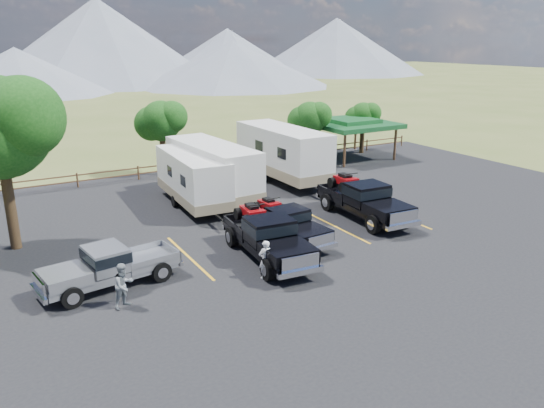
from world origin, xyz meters
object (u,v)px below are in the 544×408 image
trailer_left (193,179)px  rig_right (363,199)px  pavilion (351,124)px  rig_left (267,236)px  trailer_center (213,171)px  trailer_right (283,153)px  pickup_silver (110,266)px  rig_center (285,223)px  person_a (265,260)px  person_b (124,285)px

trailer_left → rig_right: bearing=-39.9°
pavilion → rig_left: pavilion is taller
pavilion → trailer_center: trailer_center is taller
trailer_right → pickup_silver: size_ratio=1.83×
pickup_silver → rig_center: bearing=87.5°
person_a → person_b: 5.55m
rig_right → pickup_silver: 13.86m
pavilion → pickup_silver: size_ratio=1.09×
person_a → rig_right: bearing=-150.9°
rig_center → rig_right: 5.37m
rig_left → rig_center: rig_left is taller
rig_center → trailer_center: 7.92m
trailer_right → pickup_silver: (-14.03, -10.48, -1.04)m
pavilion → rig_right: pavilion is taller
trailer_left → trailer_center: bearing=23.8°
pavilion → trailer_right: (-8.62, -3.69, -0.86)m
rig_left → trailer_left: bearing=94.6°
pavilion → person_a: 23.87m
pickup_silver → trailer_left: bearing=132.3°
trailer_right → pickup_silver: trailer_right is taller
trailer_center → person_b: trailer_center is taller
rig_right → person_a: (-8.22, -3.99, -0.24)m
trailer_center → person_a: 11.46m
trailer_center → trailer_right: size_ratio=0.94×
rig_left → person_a: bearing=-116.2°
pavilion → rig_left: (-15.99, -14.69, -1.74)m
pavilion → pickup_silver: (-22.65, -14.17, -1.89)m
person_b → rig_right: bearing=-10.7°
rig_left → trailer_center: trailer_center is taller
trailer_right → person_b: 18.76m
pavilion → trailer_right: 9.41m
trailer_center → pickup_silver: bearing=-136.7°
rig_center → trailer_right: size_ratio=0.53×
rig_center → pickup_silver: 8.49m
pavilion → trailer_left: size_ratio=0.71×
trailer_right → rig_center: bearing=-120.6°
trailer_left → pickup_silver: bearing=-126.4°
pavilion → pickup_silver: 26.78m
rig_left → trailer_left: (0.04, 8.69, 0.59)m
pavilion → trailer_left: (-15.95, -5.99, -1.16)m
trailer_left → person_b: (-6.68, -10.12, -0.76)m
rig_right → trailer_center: bearing=131.1°
rig_left → rig_right: (7.11, 2.14, 0.04)m
rig_left → person_b: rig_left is taller
pavilion → rig_center: (-14.20, -13.30, -1.87)m
rig_right → pickup_silver: bearing=-170.2°
rig_right → pickup_silver: size_ratio=1.17×
pavilion → rig_right: bearing=-125.3°
trailer_left → trailer_right: 7.70m
rig_right → person_a: 9.14m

